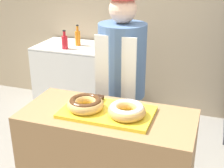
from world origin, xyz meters
name	(u,v)px	position (x,y,z in m)	size (l,w,h in m)	color
wall_back	(166,10)	(0.00, 2.13, 1.35)	(8.00, 0.06, 2.70)	tan
serving_tray	(107,112)	(0.00, 0.00, 0.97)	(0.62, 0.36, 0.02)	yellow
donut_chocolate_glaze	(85,103)	(-0.15, -0.03, 1.03)	(0.25, 0.25, 0.08)	tan
donut_light_glaze	(127,110)	(0.15, -0.03, 1.03)	(0.25, 0.25, 0.08)	tan
brownie_back_left	(98,98)	(-0.12, 0.13, 1.00)	(0.07, 0.07, 0.03)	black
brownie_back_right	(129,103)	(0.12, 0.13, 1.00)	(0.07, 0.07, 0.03)	black
baker_person	(122,87)	(-0.09, 0.62, 0.90)	(0.40, 0.40, 1.72)	#4C4C51
chest_freezer	(74,78)	(-1.11, 1.74, 0.46)	(0.91, 0.66, 0.90)	white
bottle_orange	(78,38)	(-1.04, 1.76, 1.01)	(0.07, 0.07, 0.26)	orange
bottle_red	(65,42)	(-1.12, 1.55, 0.99)	(0.07, 0.07, 0.23)	red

